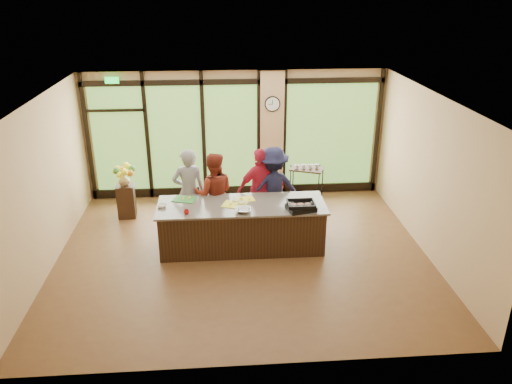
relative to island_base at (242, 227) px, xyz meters
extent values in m
plane|color=brown|center=(0.00, -0.30, -0.44)|extent=(7.00, 7.00, 0.00)
plane|color=silver|center=(0.00, -0.30, 2.56)|extent=(7.00, 7.00, 0.00)
plane|color=tan|center=(0.00, 2.70, 1.06)|extent=(7.00, 0.00, 7.00)
plane|color=tan|center=(-3.50, -0.30, 1.06)|extent=(0.00, 6.00, 6.00)
plane|color=tan|center=(3.50, -0.30, 1.06)|extent=(0.00, 6.00, 6.00)
cube|color=tan|center=(0.85, 2.64, 1.06)|extent=(0.55, 0.12, 3.00)
cube|color=black|center=(0.00, 2.65, 2.31)|extent=(6.90, 0.08, 0.12)
cube|color=black|center=(0.00, 2.65, -0.32)|extent=(6.90, 0.08, 0.20)
cube|color=#19D83F|center=(-2.70, 2.60, 2.39)|extent=(0.30, 0.04, 0.14)
cube|color=#2C5B20|center=(-2.70, 2.67, 1.01)|extent=(1.20, 0.02, 2.50)
cube|color=#2C5B20|center=(-1.40, 2.67, 1.01)|extent=(1.20, 0.02, 2.50)
cube|color=#2C5B20|center=(-0.10, 2.67, 1.01)|extent=(1.20, 0.02, 2.50)
cube|color=#2C5B20|center=(2.25, 2.67, 1.01)|extent=(2.10, 0.02, 2.50)
cube|color=black|center=(-3.40, 2.65, 1.06)|extent=(0.08, 0.08, 3.00)
cube|color=black|center=(-2.05, 2.65, 1.06)|extent=(0.08, 0.08, 3.00)
cube|color=black|center=(-0.75, 2.65, 1.06)|extent=(0.08, 0.08, 3.00)
cube|color=black|center=(0.55, 2.65, 1.06)|extent=(0.08, 0.08, 3.00)
cube|color=black|center=(1.15, 2.65, 1.06)|extent=(0.08, 0.08, 3.00)
cube|color=black|center=(3.40, 2.65, 1.06)|extent=(0.08, 0.08, 3.00)
cube|color=black|center=(0.00, 0.00, 0.00)|extent=(3.10, 1.00, 0.88)
cube|color=#70665C|center=(0.00, 0.00, 0.46)|extent=(3.20, 1.10, 0.04)
cylinder|color=black|center=(0.85, 2.57, 1.81)|extent=(0.36, 0.04, 0.36)
cylinder|color=silver|center=(0.85, 2.55, 1.81)|extent=(0.31, 0.01, 0.31)
cube|color=black|center=(0.85, 2.55, 1.86)|extent=(0.01, 0.00, 0.11)
cube|color=black|center=(0.80, 2.55, 1.81)|extent=(0.09, 0.00, 0.01)
imported|color=gray|center=(-1.03, 0.76, 0.46)|extent=(0.73, 0.55, 1.80)
imported|color=maroon|center=(-0.53, 0.70, 0.42)|extent=(0.84, 0.66, 1.73)
imported|color=#AF1A33|center=(0.44, 0.81, 0.43)|extent=(1.10, 0.69, 1.75)
imported|color=#161732|center=(0.69, 0.84, 0.44)|extent=(1.23, 0.83, 1.77)
cube|color=black|center=(1.09, -0.34, 0.52)|extent=(0.58, 0.50, 0.09)
imported|color=silver|center=(0.01, -0.35, 0.52)|extent=(0.32, 0.32, 0.07)
cube|color=#318933|center=(-1.09, 0.31, 0.49)|extent=(0.50, 0.42, 0.01)
cube|color=yellow|center=(-0.14, -0.02, 0.49)|extent=(0.52, 0.46, 0.01)
cube|color=yellow|center=(0.08, 0.22, 0.49)|extent=(0.41, 0.34, 0.01)
imported|color=white|center=(-1.50, -0.01, 0.51)|extent=(0.19, 0.19, 0.05)
imported|color=white|center=(0.00, 0.01, 0.50)|extent=(0.18, 0.18, 0.05)
imported|color=white|center=(-0.11, 0.16, 0.50)|extent=(0.17, 0.17, 0.03)
imported|color=#B51212|center=(-1.02, -0.35, 0.52)|extent=(0.12, 0.12, 0.08)
cube|color=black|center=(-2.47, 1.59, -0.07)|extent=(0.39, 0.39, 0.75)
imported|color=#907B4E|center=(-2.47, 1.59, 0.44)|extent=(0.27, 0.27, 0.26)
cube|color=black|center=(1.58, 1.90, -0.25)|extent=(0.84, 0.66, 0.03)
cube|color=black|center=(1.58, 1.90, 0.45)|extent=(0.84, 0.66, 0.03)
cylinder|color=black|center=(1.24, 1.71, 0.03)|extent=(0.03, 0.03, 0.95)
cylinder|color=black|center=(1.92, 1.71, 0.03)|extent=(0.03, 0.03, 0.95)
cylinder|color=black|center=(1.24, 2.08, 0.03)|extent=(0.03, 0.03, 0.95)
cylinder|color=black|center=(1.92, 2.08, 0.03)|extent=(0.03, 0.03, 0.95)
imported|color=silver|center=(1.35, 1.90, 0.52)|extent=(0.14, 0.14, 0.10)
imported|color=silver|center=(1.51, 1.90, 0.52)|extent=(0.14, 0.14, 0.10)
imported|color=silver|center=(1.66, 1.90, 0.52)|extent=(0.14, 0.14, 0.10)
imported|color=silver|center=(1.81, 1.90, 0.52)|extent=(0.14, 0.14, 0.10)
camera|label=1|loc=(-0.38, -8.63, 4.38)|focal=35.00mm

